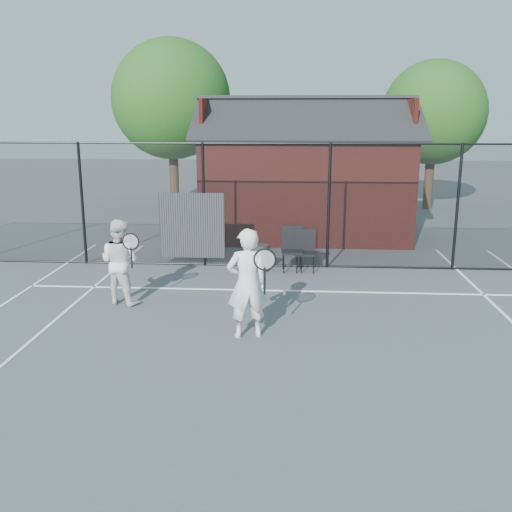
# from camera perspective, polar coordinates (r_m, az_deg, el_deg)

# --- Properties ---
(ground) EXTENTS (80.00, 80.00, 0.00)m
(ground) POSITION_cam_1_polar(r_m,az_deg,el_deg) (9.26, 2.54, -9.04)
(ground) COLOR #4B4F56
(ground) RESTS_ON ground
(court_lines) EXTENTS (11.02, 18.00, 0.01)m
(court_lines) POSITION_cam_1_polar(r_m,az_deg,el_deg) (8.05, 2.31, -12.66)
(court_lines) COLOR white
(court_lines) RESTS_ON ground
(fence) EXTENTS (22.04, 3.00, 3.00)m
(fence) POSITION_cam_1_polar(r_m,az_deg,el_deg) (13.70, 1.81, 4.81)
(fence) COLOR black
(fence) RESTS_ON ground
(clubhouse) EXTENTS (6.50, 4.36, 4.19)m
(clubhouse) POSITION_cam_1_polar(r_m,az_deg,el_deg) (17.64, 4.91, 7.32)
(clubhouse) COLOR maroon
(clubhouse) RESTS_ON ground
(tree_left) EXTENTS (4.48, 4.48, 6.44)m
(tree_left) POSITION_cam_1_polar(r_m,az_deg,el_deg) (22.52, -8.45, 15.21)
(tree_left) COLOR #302013
(tree_left) RESTS_ON ground
(tree_right) EXTENTS (3.97, 3.97, 5.70)m
(tree_right) POSITION_cam_1_polar(r_m,az_deg,el_deg) (23.64, 17.34, 13.51)
(tree_right) COLOR #302013
(tree_right) RESTS_ON ground
(player_front) EXTENTS (0.87, 0.69, 1.85)m
(player_front) POSITION_cam_1_polar(r_m,az_deg,el_deg) (9.35, -0.89, -2.75)
(player_front) COLOR white
(player_front) RESTS_ON ground
(player_back) EXTENTS (0.98, 0.86, 1.68)m
(player_back) POSITION_cam_1_polar(r_m,az_deg,el_deg) (11.40, -13.46, -0.55)
(player_back) COLOR white
(player_back) RESTS_ON ground
(chair_left) EXTENTS (0.53, 0.55, 1.04)m
(chair_left) POSITION_cam_1_polar(r_m,az_deg,el_deg) (13.48, 3.65, 0.62)
(chair_left) COLOR black
(chair_left) RESTS_ON ground
(chair_right) EXTENTS (0.48, 0.50, 0.97)m
(chair_right) POSITION_cam_1_polar(r_m,az_deg,el_deg) (13.49, 4.96, 0.45)
(chair_right) COLOR black
(chair_right) RESTS_ON ground
(waste_bin) EXTENTS (0.44, 0.44, 0.63)m
(waste_bin) POSITION_cam_1_polar(r_m,az_deg,el_deg) (13.55, 0.42, -0.18)
(waste_bin) COLOR black
(waste_bin) RESTS_ON ground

